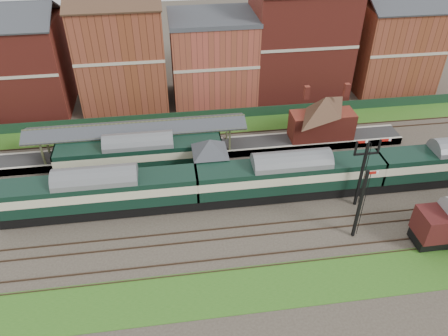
{
  "coord_description": "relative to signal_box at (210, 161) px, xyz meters",
  "views": [
    {
      "loc": [
        -7.04,
        -36.0,
        30.89
      ],
      "look_at": [
        -1.62,
        2.0,
        3.0
      ],
      "focal_mm": 35.0,
      "sensor_mm": 36.0,
      "label": 1
    }
  ],
  "objects": [
    {
      "name": "brick_hut",
      "position": [
        8.0,
        0.0,
        -2.0
      ],
      "size": [
        3.2,
        2.64,
        2.94
      ],
      "color": "brown",
      "rests_on": "ground"
    },
    {
      "name": "platform",
      "position": [
        -2.0,
        6.5,
        -2.69
      ],
      "size": [
        55.0,
        3.4,
        1.0
      ],
      "primitive_type": "cube",
      "color": "#2D2D2D",
      "rests_on": "ground"
    },
    {
      "name": "fence",
      "position": [
        3.0,
        14.75,
        -2.44
      ],
      "size": [
        90.0,
        0.12,
        1.5
      ],
      "primitive_type": "cube",
      "color": "#193823",
      "rests_on": "ground"
    },
    {
      "name": "ground",
      "position": [
        3.0,
        -3.25,
        -3.19
      ],
      "size": [
        160.0,
        160.0,
        0.0
      ],
      "primitive_type": "plane",
      "color": "#473D33",
      "rests_on": "ground"
    },
    {
      "name": "town_backdrop",
      "position": [
        2.82,
        21.75,
        3.81
      ],
      "size": [
        69.0,
        10.0,
        16.0
      ],
      "color": "maroon",
      "rests_on": "ground"
    },
    {
      "name": "dmu_train",
      "position": [
        8.25,
        -3.25,
        -0.5
      ],
      "size": [
        60.3,
        3.17,
        4.63
      ],
      "color": "black",
      "rests_on": "ground"
    },
    {
      "name": "station_building",
      "position": [
        15.0,
        6.5,
        0.76
      ],
      "size": [
        8.1,
        8.1,
        5.9
      ],
      "color": "maroon",
      "rests_on": "platform"
    },
    {
      "name": "platform_railcar",
      "position": [
        -7.78,
        3.25,
        -0.65
      ],
      "size": [
        18.93,
        2.98,
        4.36
      ],
      "color": "black",
      "rests_on": "ground"
    },
    {
      "name": "grass_front",
      "position": [
        3.0,
        -15.25,
        -3.16
      ],
      "size": [
        90.0,
        5.0,
        0.06
      ],
      "primitive_type": "cube",
      "color": "#2D6619",
      "rests_on": "ground"
    },
    {
      "name": "grass_back",
      "position": [
        3.0,
        12.75,
        -3.16
      ],
      "size": [
        90.0,
        4.5,
        0.06
      ],
      "primitive_type": "cube",
      "color": "#2D6619",
      "rests_on": "ground"
    },
    {
      "name": "signal_box",
      "position": [
        0.0,
        0.0,
        0.0
      ],
      "size": [
        5.4,
        5.4,
        6.0
      ],
      "color": "#606E4E",
      "rests_on": "ground"
    },
    {
      "name": "semaphore_bracket",
      "position": [
        15.04,
        -5.75,
        1.44
      ],
      "size": [
        3.6,
        0.25,
        8.18
      ],
      "color": "black",
      "rests_on": "ground"
    },
    {
      "name": "semaphore_siding",
      "position": [
        13.02,
        -10.25,
        0.96
      ],
      "size": [
        1.23,
        0.25,
        8.0
      ],
      "color": "black",
      "rests_on": "ground"
    },
    {
      "name": "canopy",
      "position": [
        -8.0,
        6.5,
        1.39
      ],
      "size": [
        26.0,
        3.89,
        4.08
      ],
      "color": "#46482D",
      "rests_on": "platform"
    }
  ]
}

